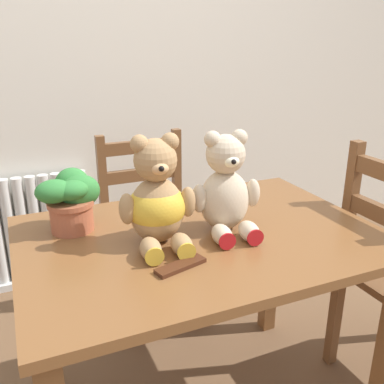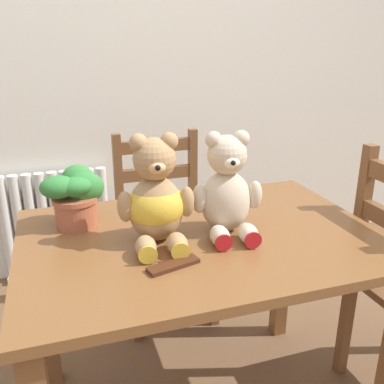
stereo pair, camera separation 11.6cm
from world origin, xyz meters
The scene contains 8 objects.
wall_back centered at (0.00, 1.68, 1.30)m, with size 8.00×0.04×2.60m, color silver.
radiator centered at (-0.45, 1.61, 0.28)m, with size 0.60×0.10×0.63m.
dining_table centered at (0.00, 0.39, 0.62)m, with size 1.12×0.78×0.74m.
wooden_chair_behind centered at (0.06, 1.10, 0.44)m, with size 0.42×0.38×0.90m.
teddy_bear_left centered at (-0.14, 0.39, 0.88)m, with size 0.23×0.25×0.33m.
teddy_bear_right centered at (0.08, 0.39, 0.88)m, with size 0.23×0.24×0.32m.
potted_plant centered at (-0.37, 0.59, 0.85)m, with size 0.20×0.16×0.19m.
chocolate_bar centered at (-0.14, 0.22, 0.75)m, with size 0.15×0.04×0.01m, color #472314.
Camera 1 is at (-0.52, -0.72, 1.33)m, focal length 40.00 mm.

